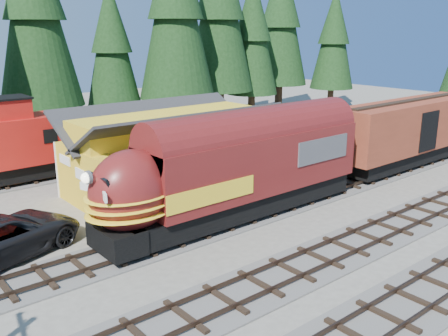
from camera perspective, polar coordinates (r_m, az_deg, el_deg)
ground at (r=24.13m, az=8.13°, el=-8.40°), size 120.00×120.00×0.00m
track_siding at (r=33.83m, az=14.57°, el=-1.54°), size 68.00×3.20×0.33m
track_main_south at (r=30.94m, az=23.57°, el=-3.99°), size 68.00×3.20×0.33m
depot at (r=30.82m, az=-6.23°, el=2.81°), size 12.80×7.00×5.30m
conifer_backdrop at (r=45.56m, az=-9.88°, el=16.09°), size 78.82×22.45×17.04m
locomotive at (r=25.48m, az=0.68°, el=-0.73°), size 16.26×3.23×4.42m
boxcar at (r=38.32m, az=20.33°, el=4.03°), size 14.23×3.05×4.47m
pickup_truck_a at (r=24.16m, az=-23.74°, el=-7.12°), size 7.61×5.25×1.93m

